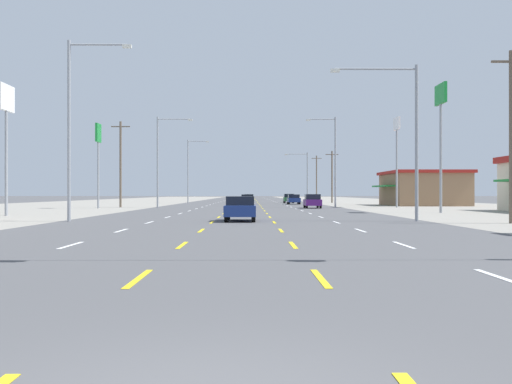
{
  "coord_description": "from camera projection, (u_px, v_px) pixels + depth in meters",
  "views": [
    {
      "loc": [
        0.39,
        -4.74,
        1.64
      ],
      "look_at": [
        1.0,
        57.12,
        1.77
      ],
      "focal_mm": 42.82,
      "sensor_mm": 36.0,
      "label": 1
    }
  ],
  "objects": [
    {
      "name": "sedan_center_turn_farther",
      "position": [
        249.0,
        198.0,
        113.15
      ],
      "size": [
        1.8,
        4.5,
        1.46
      ],
      "color": "#235B2D",
      "rests_on": "ground"
    },
    {
      "name": "pole_sign_left_row_2",
      "position": [
        98.0,
        145.0,
        65.98
      ],
      "size": [
        0.24,
        1.82,
        9.18
      ],
      "color": "gray",
      "rests_on": "ground"
    },
    {
      "name": "pole_sign_right_row_1",
      "position": [
        441.0,
        113.0,
        50.8
      ],
      "size": [
        0.24,
        2.64,
        10.76
      ],
      "color": "gray",
      "rests_on": "ground"
    },
    {
      "name": "utility_pole_right_row_2",
      "position": [
        332.0,
        176.0,
        104.44
      ],
      "size": [
        2.2,
        0.26,
        8.89
      ],
      "color": "brown",
      "rests_on": "ground"
    },
    {
      "name": "hatchback_far_right_near",
      "position": [
        312.0,
        201.0,
        66.81
      ],
      "size": [
        1.72,
        3.9,
        1.54
      ],
      "color": "#4C196B",
      "rests_on": "ground"
    },
    {
      "name": "pole_sign_right_row_2",
      "position": [
        397.0,
        139.0,
        70.18
      ],
      "size": [
        0.24,
        2.55,
        10.37
      ],
      "color": "gray",
      "rests_on": "ground"
    },
    {
      "name": "utility_pole_right_row_3",
      "position": [
        317.0,
        177.0,
        131.39
      ],
      "size": [
        2.2,
        0.26,
        9.77
      ],
      "color": "brown",
      "rests_on": "ground"
    },
    {
      "name": "lane_markings",
      "position": [
        248.0,
        202.0,
        109.22
      ],
      "size": [
        10.64,
        227.6,
        0.01
      ],
      "color": "white",
      "rests_on": "ground"
    },
    {
      "name": "signal_span_wire",
      "position": [
        244.0,
        26.0,
        14.44
      ],
      "size": [
        26.83,
        0.53,
        9.92
      ],
      "color": "brown",
      "rests_on": "ground"
    },
    {
      "name": "utility_pole_left_row_1",
      "position": [
        121.0,
        163.0,
        71.26
      ],
      "size": [
        2.2,
        0.26,
        10.04
      ],
      "color": "brown",
      "rests_on": "ground"
    },
    {
      "name": "utility_pole_right_row_0",
      "position": [
        511.0,
        133.0,
        33.1
      ],
      "size": [
        2.2,
        0.26,
        9.4
      ],
      "color": "brown",
      "rests_on": "ground"
    },
    {
      "name": "streetlight_left_row_1",
      "position": [
        161.0,
        155.0,
        69.45
      ],
      "size": [
        4.08,
        0.26,
        10.36
      ],
      "color": "gray",
      "rests_on": "ground"
    },
    {
      "name": "pole_sign_left_row_1",
      "position": [
        6.0,
        113.0,
        44.49
      ],
      "size": [
        0.24,
        2.58,
        9.58
      ],
      "color": "gray",
      "rests_on": "ground"
    },
    {
      "name": "streetlight_right_row_0",
      "position": [
        406.0,
        128.0,
        35.66
      ],
      "size": [
        5.15,
        0.26,
        9.17
      ],
      "color": "gray",
      "rests_on": "ground"
    },
    {
      "name": "streetlight_right_row_1",
      "position": [
        333.0,
        156.0,
        69.64
      ],
      "size": [
        3.47,
        0.26,
        10.36
      ],
      "color": "gray",
      "rests_on": "ground"
    },
    {
      "name": "streetlight_left_row_0",
      "position": [
        75.0,
        118.0,
        35.47
      ],
      "size": [
        3.73,
        0.26,
        10.56
      ],
      "color": "gray",
      "rests_on": "ground"
    },
    {
      "name": "storefront_right_row_2",
      "position": [
        423.0,
        188.0,
        82.08
      ],
      "size": [
        11.06,
        12.78,
        4.61
      ],
      "color": "#8C6B4C",
      "rests_on": "ground"
    },
    {
      "name": "sedan_center_turn_mid",
      "position": [
        247.0,
        199.0,
        88.6
      ],
      "size": [
        1.8,
        4.5,
        1.46
      ],
      "color": "black",
      "rests_on": "ground"
    },
    {
      "name": "streetlight_right_row_2",
      "position": [
        305.0,
        173.0,
        103.62
      ],
      "size": [
        3.96,
        0.26,
        8.57
      ],
      "color": "gray",
      "rests_on": "ground"
    },
    {
      "name": "sedan_center_turn_nearest",
      "position": [
        240.0,
        208.0,
        35.94
      ],
      "size": [
        1.8,
        4.5,
        1.46
      ],
      "color": "navy",
      "rests_on": "ground"
    },
    {
      "name": "lot_apron_right",
      "position": [
        459.0,
        207.0,
        70.97
      ],
      "size": [
        28.0,
        440.0,
        0.01
      ],
      "primitive_type": "cube",
      "color": "gray",
      "rests_on": "ground"
    },
    {
      "name": "streetlight_left_row_2",
      "position": [
        190.0,
        167.0,
        103.43
      ],
      "size": [
        3.65,
        0.26,
        10.73
      ],
      "color": "gray",
      "rests_on": "ground"
    },
    {
      "name": "lot_apron_left",
      "position": [
        33.0,
        207.0,
        70.48
      ],
      "size": [
        28.0,
        440.0,
        0.01
      ],
      "primitive_type": "cube",
      "color": "gray",
      "rests_on": "ground"
    },
    {
      "name": "ground_plane",
      "position": [
        247.0,
        207.0,
        70.72
      ],
      "size": [
        572.0,
        572.0,
        0.0
      ],
      "primitive_type": "plane",
      "color": "#4C4C4F"
    },
    {
      "name": "sedan_far_right_midfar",
      "position": [
        294.0,
        199.0,
        90.92
      ],
      "size": [
        1.8,
        4.5,
        1.46
      ],
      "color": "navy",
      "rests_on": "ground"
    },
    {
      "name": "hatchback_far_right_far",
      "position": [
        289.0,
        198.0,
        102.8
      ],
      "size": [
        1.72,
        3.9,
        1.54
      ],
      "color": "#235B2D",
      "rests_on": "ground"
    }
  ]
}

